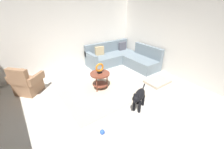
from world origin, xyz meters
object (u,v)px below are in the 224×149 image
at_px(dog_bed_mat, 157,81).
at_px(dog, 139,97).
at_px(side_table, 100,77).
at_px(torus_sculpture, 100,68).
at_px(sectional_couch, 122,58).
at_px(dog_toy_ball, 102,132).
at_px(armchair, 27,83).

relative_size(dog_bed_mat, dog, 1.03).
relative_size(side_table, torus_sculpture, 1.84).
height_order(sectional_couch, dog, sectional_couch).
xyz_separation_m(sectional_couch, side_table, (-1.77, -1.12, 0.13)).
bearing_deg(sectional_couch, dog, -120.70).
relative_size(sectional_couch, dog, 2.89).
relative_size(sectional_couch, dog_toy_ball, 21.62).
bearing_deg(torus_sculpture, dog_toy_ball, -120.15).
distance_m(dog_bed_mat, dog_toy_ball, 2.75).
relative_size(sectional_couch, armchair, 2.26).
bearing_deg(side_table, dog, -78.60).
distance_m(armchair, dog_toy_ball, 2.78).
height_order(torus_sculpture, dog_bed_mat, torus_sculpture).
height_order(armchair, torus_sculpture, armchair).
distance_m(side_table, dog, 1.42).
relative_size(sectional_couch, dog_bed_mat, 2.81).
xyz_separation_m(sectional_couch, dog, (-1.49, -2.51, 0.09)).
height_order(sectional_couch, dog_toy_ball, sectional_couch).
relative_size(sectional_couch, side_table, 3.75).
height_order(side_table, dog, dog).
xyz_separation_m(armchair, dog_bed_mat, (3.66, -1.87, -0.28)).
height_order(sectional_couch, dog_bed_mat, sectional_couch).
relative_size(armchair, side_table, 1.66).
bearing_deg(dog_bed_mat, sectional_couch, 89.84).
relative_size(side_table, dog, 0.77).
relative_size(armchair, dog, 1.28).
bearing_deg(dog_bed_mat, dog, -159.00).
xyz_separation_m(side_table, torus_sculpture, (-0.00, 0.00, 0.29)).
distance_m(armchair, dog_bed_mat, 4.12).
relative_size(armchair, dog_toy_ball, 9.57).
height_order(sectional_couch, side_table, sectional_couch).
distance_m(torus_sculpture, dog_toy_ball, 1.89).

